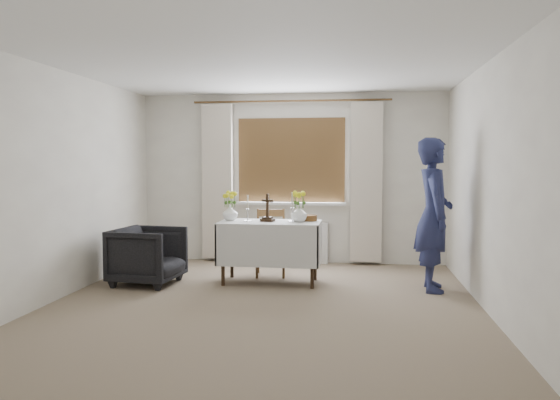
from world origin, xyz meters
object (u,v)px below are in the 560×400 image
(person, at_px, (434,215))
(flower_vase_left, at_px, (230,213))
(wooden_cross, at_px, (268,208))
(flower_vase_right, at_px, (299,214))
(wooden_chair, at_px, (271,243))
(altar_table, at_px, (270,252))
(armchair, at_px, (148,256))

(person, bearing_deg, flower_vase_left, 85.31)
(wooden_cross, bearing_deg, flower_vase_right, 13.57)
(wooden_chair, relative_size, flower_vase_right, 4.27)
(wooden_chair, xyz_separation_m, person, (2.00, -0.55, 0.45))
(altar_table, bearing_deg, wooden_chair, 98.22)
(person, relative_size, flower_vase_left, 9.03)
(armchair, bearing_deg, person, -81.47)
(wooden_chair, distance_m, flower_vase_right, 0.73)
(wooden_cross, height_order, flower_vase_left, wooden_cross)
(flower_vase_left, bearing_deg, wooden_cross, -5.46)
(wooden_chair, relative_size, wooden_cross, 2.54)
(altar_table, height_order, flower_vase_right, flower_vase_right)
(flower_vase_left, xyz_separation_m, flower_vase_right, (0.87, -0.05, 0.00))
(flower_vase_right, bearing_deg, flower_vase_left, 176.82)
(altar_table, height_order, armchair, altar_table)
(flower_vase_left, bearing_deg, altar_table, -5.93)
(wooden_cross, xyz_separation_m, flower_vase_left, (-0.48, 0.05, -0.07))
(wooden_chair, bearing_deg, flower_vase_right, -52.31)
(wooden_cross, bearing_deg, wooden_chair, 107.67)
(wooden_cross, relative_size, flower_vase_left, 1.74)
(person, height_order, flower_vase_left, person)
(wooden_chair, xyz_separation_m, wooden_cross, (0.03, -0.41, 0.50))
(altar_table, distance_m, flower_vase_left, 0.71)
(altar_table, distance_m, flower_vase_right, 0.60)
(altar_table, xyz_separation_m, flower_vase_left, (-0.52, 0.05, 0.48))
(armchair, distance_m, flower_vase_right, 1.92)
(armchair, bearing_deg, wooden_cross, -72.66)
(armchair, height_order, person, person)
(altar_table, xyz_separation_m, flower_vase_right, (0.36, 0.01, 0.48))
(person, distance_m, flower_vase_left, 2.46)
(flower_vase_right, bearing_deg, wooden_chair, 135.21)
(armchair, xyz_separation_m, flower_vase_left, (0.96, 0.34, 0.51))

